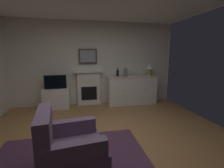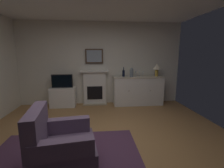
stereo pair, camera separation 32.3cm
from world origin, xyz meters
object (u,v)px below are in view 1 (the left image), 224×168
(vase_decorative, at_px, (126,72))
(armchair, at_px, (68,149))
(fireplace_unit, at_px, (89,88))
(wine_bottle, at_px, (118,73))
(sideboard_cabinet, at_px, (132,90))
(wine_glass_center, at_px, (133,72))
(wine_glass_right, at_px, (137,72))
(table_lamp, at_px, (150,67))
(framed_picture, at_px, (88,56))
(wine_glass_left, at_px, (130,72))
(tv_cabinet, at_px, (57,98))
(tv_set, at_px, (55,82))

(vase_decorative, bearing_deg, armchair, -119.29)
(fireplace_unit, xyz_separation_m, wine_bottle, (0.91, -0.13, 0.47))
(sideboard_cabinet, xyz_separation_m, wine_glass_center, (0.03, 0.01, 0.58))
(fireplace_unit, distance_m, armchair, 3.09)
(wine_glass_right, bearing_deg, wine_glass_center, 166.12)
(table_lamp, bearing_deg, framed_picture, 173.54)
(fireplace_unit, distance_m, wine_glass_left, 1.39)
(table_lamp, bearing_deg, wine_glass_right, -177.43)
(wine_bottle, height_order, vase_decorative, wine_bottle)
(framed_picture, xyz_separation_m, table_lamp, (1.97, -0.22, -0.35))
(fireplace_unit, relative_size, wine_glass_center, 6.67)
(wine_glass_left, bearing_deg, vase_decorative, -156.46)
(sideboard_cabinet, relative_size, tv_cabinet, 2.11)
(tv_cabinet, bearing_deg, sideboard_cabinet, -0.37)
(wine_glass_center, height_order, wine_glass_right, same)
(wine_glass_left, height_order, wine_glass_center, same)
(wine_glass_right, bearing_deg, fireplace_unit, 172.60)
(wine_glass_left, distance_m, tv_cabinet, 2.39)
(sideboard_cabinet, bearing_deg, fireplace_unit, 172.66)
(tv_cabinet, bearing_deg, fireplace_unit, 9.45)
(wine_bottle, distance_m, wine_glass_center, 0.50)
(wine_glass_left, height_order, wine_glass_right, same)
(framed_picture, relative_size, armchair, 0.60)
(wine_glass_right, height_order, tv_cabinet, wine_glass_right)
(vase_decorative, relative_size, tv_cabinet, 0.38)
(wine_glass_center, relative_size, wine_glass_right, 1.00)
(framed_picture, relative_size, wine_bottle, 1.90)
(framed_picture, height_order, sideboard_cabinet, framed_picture)
(wine_bottle, relative_size, vase_decorative, 1.03)
(wine_glass_right, relative_size, tv_cabinet, 0.22)
(wine_glass_center, height_order, tv_cabinet, wine_glass_center)
(wine_glass_right, bearing_deg, framed_picture, 170.92)
(wine_bottle, bearing_deg, framed_picture, 168.99)
(framed_picture, xyz_separation_m, armchair, (-0.44, -3.09, -1.16))
(vase_decorative, relative_size, armchair, 0.31)
(wine_glass_center, bearing_deg, sideboard_cabinet, -167.62)
(framed_picture, xyz_separation_m, wine_bottle, (0.91, -0.18, -0.52))
(sideboard_cabinet, bearing_deg, table_lamp, 0.00)
(fireplace_unit, relative_size, sideboard_cabinet, 0.70)
(wine_glass_center, distance_m, armchair, 3.48)
(sideboard_cabinet, height_order, tv_set, tv_set)
(vase_decorative, xyz_separation_m, tv_cabinet, (-2.12, 0.06, -0.75))
(vase_decorative, height_order, armchair, vase_decorative)
(fireplace_unit, xyz_separation_m, armchair, (-0.44, -3.05, -0.17))
(framed_picture, height_order, wine_glass_right, framed_picture)
(vase_decorative, xyz_separation_m, tv_set, (-2.12, 0.04, -0.25))
(wine_glass_center, bearing_deg, armchair, -122.70)
(wine_glass_center, distance_m, vase_decorative, 0.27)
(wine_glass_center, bearing_deg, wine_bottle, 175.61)
(armchair, bearing_deg, framed_picture, 81.91)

